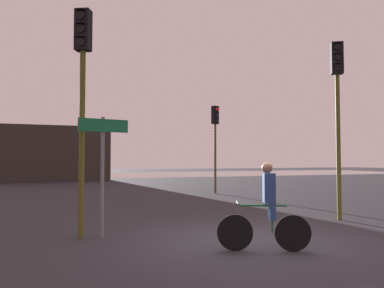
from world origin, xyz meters
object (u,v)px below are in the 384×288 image
at_px(direction_sign_post, 103,158).
at_px(traffic_light_near_left, 82,80).
at_px(distant_building, 6,154).
at_px(traffic_light_far_right, 215,132).
at_px(cyclist, 267,206).
at_px(traffic_light_near_right, 338,97).

bearing_deg(direction_sign_post, traffic_light_near_left, -17.10).
distance_m(distant_building, traffic_light_near_left, 23.93).
xyz_separation_m(traffic_light_far_right, cyclist, (-3.88, -11.11, -2.22)).
distance_m(traffic_light_far_right, direction_sign_post, 11.08).
height_order(traffic_light_near_right, direction_sign_post, traffic_light_near_right).
bearing_deg(traffic_light_far_right, traffic_light_near_right, 64.25).
distance_m(traffic_light_near_left, direction_sign_post, 1.75).
height_order(distant_building, traffic_light_near_right, traffic_light_near_right).
bearing_deg(traffic_light_far_right, traffic_light_near_left, 26.36).
distance_m(distant_building, direction_sign_post, 24.03).
bearing_deg(direction_sign_post, cyclist, 128.84).
bearing_deg(cyclist, traffic_light_near_right, -34.56).
relative_size(distant_building, traffic_light_far_right, 3.52).
relative_size(distant_building, cyclist, 9.47).
height_order(distant_building, direction_sign_post, distant_building).
bearing_deg(traffic_light_near_left, direction_sign_post, -158.38).
bearing_deg(direction_sign_post, traffic_light_far_right, -137.36).
xyz_separation_m(traffic_light_far_right, direction_sign_post, (-6.56, -8.82, -1.34)).
xyz_separation_m(distant_building, traffic_light_near_left, (4.02, -23.56, 1.25)).
bearing_deg(distant_building, traffic_light_far_right, -53.29).
xyz_separation_m(distant_building, traffic_light_near_right, (10.92, -23.51, 1.29)).
bearing_deg(direction_sign_post, traffic_light_near_right, 170.12).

